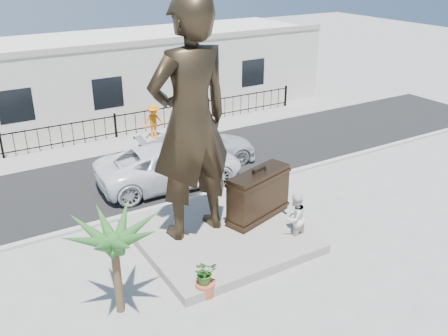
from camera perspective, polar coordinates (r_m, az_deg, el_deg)
The scene contains 16 objects.
ground at distance 16.15m, azimuth 3.73°, elevation -9.96°, with size 100.00×100.00×0.00m, color #9E9991.
street at distance 22.36m, azimuth -7.99°, elevation -0.12°, with size 40.00×7.00×0.01m, color black.
curb at distance 19.45m, azimuth -3.82°, elevation -3.53°, with size 40.00×0.25×0.12m, color #A5A399.
far_sidewalk at distance 25.83m, azimuth -11.58°, elevation 2.94°, with size 40.00×2.50×0.02m, color #9E9991.
plinth at distance 16.90m, azimuth -0.58°, elevation -7.63°, with size 5.20×5.20×0.30m, color gray.
fence at distance 26.35m, azimuth -12.30°, elevation 4.66°, with size 22.00×0.10×1.20m, color black.
building at distance 29.79m, azimuth -15.34°, elevation 9.75°, with size 28.00×7.00×4.40m, color silver.
statue at distance 15.31m, azimuth -3.86°, elevation 5.29°, with size 2.78×1.83×7.63m, color #2D2316.
suitcase at distance 17.26m, azimuth 3.97°, elevation -3.09°, with size 2.48×0.79×1.75m, color black.
tourist at distance 16.57m, azimuth 8.10°, elevation -5.69°, with size 0.85×0.66×1.74m, color silver.
car_white at distance 20.56m, azimuth -6.19°, elevation 0.34°, with size 2.77×6.00×1.67m, color white.
car_silver at distance 22.38m, azimuth -3.01°, elevation 2.28°, with size 2.19×5.38×1.56m, color silver.
worker at distance 25.89m, azimuth -8.03°, elevation 5.32°, with size 1.13×0.65×1.75m, color orange.
palm_tree at distance 14.27m, azimuth -11.71°, elevation -15.66°, with size 1.80×1.80×3.20m, color #255820, non-canonical shape.
planter at distance 14.42m, azimuth -2.15°, elevation -13.60°, with size 0.56×0.56×0.40m, color #BD4932.
shrub at distance 14.09m, azimuth -2.19°, elevation -11.82°, with size 0.63×0.55×0.70m, color #2C5D1E.
Camera 1 is at (-7.84, -10.95, 8.91)m, focal length 40.00 mm.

